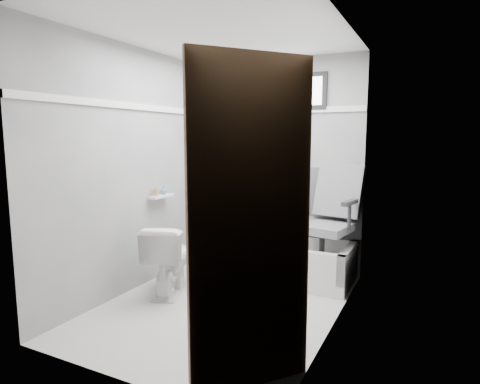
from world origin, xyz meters
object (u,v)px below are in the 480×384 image
Objects in this scene: office_chair at (322,219)px; soap_bottle_b at (164,190)px; door at (272,244)px; bathtub at (282,258)px; soap_bottle_a at (155,191)px; toilet at (169,259)px.

soap_bottle_b is at bearing -150.57° from office_chair.
door is 2.55m from soap_bottle_b.
office_chair is (0.43, 0.02, 0.47)m from bathtub.
office_chair is 10.41× the size of soap_bottle_a.
office_chair is at bearing 98.29° from door.
office_chair reaches higher than bathtub.
bathtub is at bearing 30.04° from soap_bottle_a.
door is at bearing -71.58° from office_chair.
soap_bottle_b is at bearing -155.39° from bathtub.
toilet is at bearing -133.25° from bathtub.
toilet is (-0.85, -0.90, 0.13)m from bathtub.
office_chair is 1.76m from soap_bottle_a.
soap_bottle_a reaches higher than toilet.
soap_bottle_a is at bearing 141.34° from door.
soap_bottle_a is 1.26× the size of soap_bottle_b.
door is 18.45× the size of soap_bottle_a.
toilet is (-1.27, -0.92, -0.34)m from office_chair.
door is (0.33, -2.23, 0.32)m from office_chair.
office_chair reaches higher than soap_bottle_b.
bathtub is 1.24m from toilet.
bathtub is 1.48m from soap_bottle_b.
soap_bottle_b is (-1.59, -0.56, 0.28)m from office_chair.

